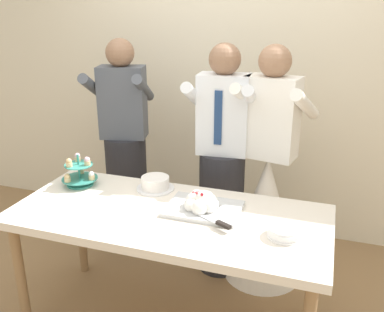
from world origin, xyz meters
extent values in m
cube|color=beige|center=(0.00, 1.44, 1.45)|extent=(5.20, 0.10, 2.90)
cube|color=silver|center=(0.00, 0.00, 0.75)|extent=(1.80, 0.80, 0.05)
cylinder|color=olive|center=(-0.82, -0.32, 0.36)|extent=(0.06, 0.06, 0.72)
cylinder|color=olive|center=(-0.82, 0.32, 0.36)|extent=(0.06, 0.06, 0.72)
cylinder|color=olive|center=(0.82, 0.32, 0.36)|extent=(0.06, 0.06, 0.72)
cylinder|color=teal|center=(-0.69, 0.18, 0.78)|extent=(0.17, 0.17, 0.01)
cylinder|color=teal|center=(-0.69, 0.18, 0.88)|extent=(0.01, 0.01, 0.21)
cylinder|color=teal|center=(-0.69, 0.18, 0.82)|extent=(0.23, 0.23, 0.01)
cylinder|color=#D1B784|center=(-0.60, 0.18, 0.84)|extent=(0.04, 0.04, 0.03)
sphere|color=white|center=(-0.60, 0.18, 0.86)|extent=(0.04, 0.04, 0.04)
cylinder|color=#D1B784|center=(-0.73, 0.26, 0.84)|extent=(0.04, 0.04, 0.03)
sphere|color=#D6B27A|center=(-0.73, 0.26, 0.86)|extent=(0.04, 0.04, 0.04)
cylinder|color=#D1B784|center=(-0.73, 0.10, 0.84)|extent=(0.04, 0.04, 0.03)
sphere|color=#D6B27A|center=(-0.73, 0.10, 0.86)|extent=(0.04, 0.04, 0.04)
cylinder|color=teal|center=(-0.69, 0.18, 0.92)|extent=(0.18, 0.18, 0.01)
cylinder|color=#D1B784|center=(-0.63, 0.19, 0.93)|extent=(0.04, 0.04, 0.03)
sphere|color=#EAB7C6|center=(-0.63, 0.19, 0.96)|extent=(0.04, 0.04, 0.04)
cylinder|color=#D1B784|center=(-0.73, 0.23, 0.93)|extent=(0.04, 0.04, 0.03)
sphere|color=#EAB7C6|center=(-0.73, 0.23, 0.96)|extent=(0.04, 0.04, 0.04)
cylinder|color=#D1B784|center=(-0.72, 0.13, 0.93)|extent=(0.04, 0.04, 0.03)
sphere|color=#D6B27A|center=(-0.72, 0.13, 0.96)|extent=(0.04, 0.04, 0.04)
cube|color=silver|center=(0.18, 0.08, 0.79)|extent=(0.42, 0.31, 0.02)
sphere|color=white|center=(0.24, 0.08, 0.82)|extent=(0.07, 0.07, 0.07)
sphere|color=white|center=(0.22, 0.12, 0.83)|extent=(0.08, 0.08, 0.08)
sphere|color=white|center=(0.18, 0.16, 0.83)|extent=(0.07, 0.07, 0.07)
sphere|color=white|center=(0.12, 0.14, 0.83)|extent=(0.08, 0.08, 0.08)
sphere|color=white|center=(0.12, 0.08, 0.83)|extent=(0.09, 0.09, 0.09)
sphere|color=white|center=(0.13, 0.03, 0.83)|extent=(0.07, 0.07, 0.07)
sphere|color=white|center=(0.18, 0.01, 0.83)|extent=(0.09, 0.09, 0.09)
sphere|color=white|center=(0.22, 0.05, 0.83)|extent=(0.10, 0.10, 0.10)
sphere|color=white|center=(0.18, 0.08, 0.84)|extent=(0.11, 0.11, 0.11)
sphere|color=#DB474C|center=(0.12, 0.09, 0.87)|extent=(0.02, 0.02, 0.02)
sphere|color=#DB474C|center=(0.15, 0.10, 0.88)|extent=(0.02, 0.02, 0.02)
sphere|color=#B21923|center=(0.18, 0.05, 0.89)|extent=(0.02, 0.02, 0.02)
sphere|color=#DB474C|center=(0.15, 0.06, 0.89)|extent=(0.02, 0.02, 0.02)
cube|color=silver|center=(0.21, -0.03, 0.80)|extent=(0.22, 0.12, 0.00)
cube|color=black|center=(0.35, -0.10, 0.81)|extent=(0.09, 0.06, 0.02)
cylinder|color=white|center=(0.65, -0.06, 0.78)|extent=(0.17, 0.17, 0.01)
cylinder|color=white|center=(0.66, -0.06, 0.79)|extent=(0.17, 0.17, 0.01)
cylinder|color=white|center=(0.66, -0.06, 0.80)|extent=(0.17, 0.17, 0.01)
cylinder|color=white|center=(0.66, -0.06, 0.81)|extent=(0.17, 0.17, 0.01)
cylinder|color=white|center=(0.66, -0.06, 0.82)|extent=(0.17, 0.17, 0.01)
cylinder|color=white|center=(-0.20, 0.27, 0.78)|extent=(0.24, 0.24, 0.01)
cylinder|color=white|center=(-0.20, 0.27, 0.82)|extent=(0.18, 0.18, 0.07)
cylinder|color=#232328|center=(0.13, 0.69, 0.46)|extent=(0.32, 0.32, 0.92)
cube|color=white|center=(0.13, 0.69, 1.19)|extent=(0.35, 0.23, 0.54)
sphere|color=#8C664C|center=(0.13, 0.69, 1.55)|extent=(0.21, 0.21, 0.21)
cylinder|color=white|center=(-0.07, 0.68, 1.30)|extent=(0.11, 0.49, 0.28)
cylinder|color=white|center=(0.31, 0.71, 1.30)|extent=(0.11, 0.49, 0.28)
cube|color=navy|center=(0.12, 0.59, 1.19)|extent=(0.05, 0.02, 0.36)
cone|color=white|center=(0.45, 0.71, 0.46)|extent=(0.56, 0.56, 0.92)
cube|color=white|center=(0.45, 0.71, 1.19)|extent=(0.37, 0.26, 0.54)
sphere|color=#997054|center=(0.45, 0.71, 1.55)|extent=(0.21, 0.21, 0.21)
cylinder|color=white|center=(0.29, 0.74, 1.30)|extent=(0.17, 0.49, 0.28)
cylinder|color=white|center=(0.66, 0.67, 1.30)|extent=(0.17, 0.49, 0.28)
cylinder|color=#232328|center=(-0.68, 0.81, 0.46)|extent=(0.32, 0.32, 0.92)
cube|color=#4C515B|center=(-0.68, 0.81, 1.19)|extent=(0.38, 0.28, 0.54)
sphere|color=#8C664C|center=(-0.68, 0.81, 1.55)|extent=(0.21, 0.21, 0.21)
cylinder|color=#4C515B|center=(-0.89, 0.76, 1.30)|extent=(0.19, 0.49, 0.28)
cylinder|color=#4C515B|center=(-0.52, 0.85, 1.30)|extent=(0.19, 0.49, 0.28)
cube|color=#4C3372|center=(-0.70, 0.70, 1.19)|extent=(0.05, 0.02, 0.36)
camera|label=1|loc=(0.81, -2.00, 1.89)|focal=39.71mm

